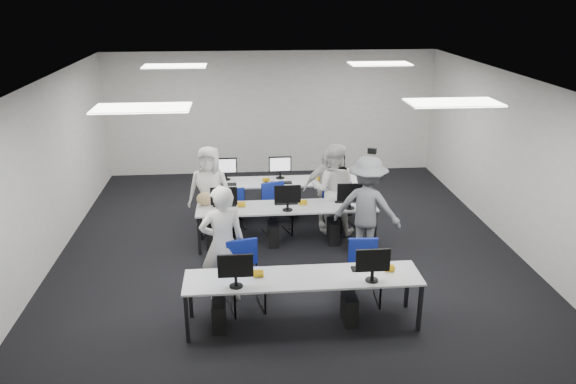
{
  "coord_description": "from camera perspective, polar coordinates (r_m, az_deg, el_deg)",
  "views": [
    {
      "loc": [
        -0.79,
        -9.06,
        4.4
      ],
      "look_at": [
        0.02,
        0.21,
        1.0
      ],
      "focal_mm": 35.0,
      "sensor_mm": 36.0,
      "label": 1
    }
  ],
  "objects": [
    {
      "name": "chair_3",
      "position": [
        10.6,
        -1.15,
        -2.68
      ],
      "size": [
        0.6,
        0.63,
        0.96
      ],
      "rotation": [
        0.0,
        0.0,
        0.31
      ],
      "color": "navy",
      "rests_on": "ground"
    },
    {
      "name": "ceiling_panels",
      "position": [
        9.21,
        -0.04,
        11.23
      ],
      "size": [
        5.2,
        4.6,
        0.02
      ],
      "color": "white",
      "rests_on": "room"
    },
    {
      "name": "chair_2",
      "position": [
        10.72,
        -6.1,
        -2.74
      ],
      "size": [
        0.54,
        0.56,
        0.84
      ],
      "rotation": [
        0.0,
        0.0,
        -0.34
      ],
      "color": "navy",
      "rests_on": "ground"
    },
    {
      "name": "desk_back",
      "position": [
        11.32,
        -0.74,
        0.88
      ],
      "size": [
        3.2,
        0.7,
        0.73
      ],
      "color": "silver",
      "rests_on": "ground"
    },
    {
      "name": "student_1",
      "position": [
        10.48,
        4.62,
        0.32
      ],
      "size": [
        0.97,
        0.83,
        1.74
      ],
      "primitive_type": "imported",
      "rotation": [
        0.0,
        0.0,
        2.93
      ],
      "color": "silver",
      "rests_on": "ground"
    },
    {
      "name": "desk_mid",
      "position": [
        10.01,
        -0.13,
        -1.74
      ],
      "size": [
        3.2,
        0.7,
        0.73
      ],
      "color": "silver",
      "rests_on": "ground"
    },
    {
      "name": "student_3",
      "position": [
        10.76,
        3.99,
        0.36
      ],
      "size": [
        0.93,
        0.42,
        1.56
      ],
      "primitive_type": "imported",
      "rotation": [
        0.0,
        0.0,
        0.05
      ],
      "color": "silver",
      "rests_on": "ground"
    },
    {
      "name": "student_2",
      "position": [
        10.56,
        -7.93,
        0.17
      ],
      "size": [
        0.92,
        0.7,
        1.68
      ],
      "primitive_type": "imported",
      "rotation": [
        0.0,
        0.0,
        -0.22
      ],
      "color": "silver",
      "rests_on": "ground"
    },
    {
      "name": "student_0",
      "position": [
        8.19,
        -6.65,
        -5.32
      ],
      "size": [
        0.72,
        0.53,
        1.81
      ],
      "primitive_type": "imported",
      "rotation": [
        0.0,
        0.0,
        3.3
      ],
      "color": "silver",
      "rests_on": "ground"
    },
    {
      "name": "equipment_back",
      "position": [
        11.46,
        0.22,
        -0.58
      ],
      "size": [
        2.91,
        0.41,
        1.19
      ],
      "color": "white",
      "rests_on": "desk_back"
    },
    {
      "name": "chair_4",
      "position": [
        10.91,
        5.83,
        -2.28
      ],
      "size": [
        0.53,
        0.56,
        0.86
      ],
      "rotation": [
        0.0,
        0.0,
        0.28
      ],
      "color": "navy",
      "rests_on": "ground"
    },
    {
      "name": "handbag",
      "position": [
        10.1,
        -8.44,
        -0.7
      ],
      "size": [
        0.32,
        0.22,
        0.25
      ],
      "primitive_type": "ellipsoid",
      "rotation": [
        0.0,
        0.0,
        -0.1
      ],
      "color": "tan",
      "rests_on": "desk_mid"
    },
    {
      "name": "chair_1",
      "position": [
        8.46,
        7.69,
        -9.16
      ],
      "size": [
        0.48,
        0.52,
        0.93
      ],
      "rotation": [
        0.0,
        0.0,
        -0.05
      ],
      "color": "navy",
      "rests_on": "ground"
    },
    {
      "name": "room",
      "position": [
        9.55,
        -0.03,
        2.39
      ],
      "size": [
        9.0,
        9.02,
        3.0
      ],
      "color": "black",
      "rests_on": "ground"
    },
    {
      "name": "chair_0",
      "position": [
        8.25,
        -4.3,
        -9.71
      ],
      "size": [
        0.58,
        0.62,
        0.99
      ],
      "rotation": [
        0.0,
        0.0,
        0.22
      ],
      "color": "navy",
      "rests_on": "ground"
    },
    {
      "name": "dslr_camera",
      "position": [
        9.44,
        8.55,
        4.19
      ],
      "size": [
        0.2,
        0.22,
        0.1
      ],
      "primitive_type": "cube",
      "rotation": [
        0.0,
        0.0,
        2.71
      ],
      "color": "black",
      "rests_on": "photographer"
    },
    {
      "name": "chair_7",
      "position": [
        10.93,
        4.46,
        -2.1
      ],
      "size": [
        0.46,
        0.5,
        0.91
      ],
      "rotation": [
        0.0,
        0.0,
        -0.02
      ],
      "color": "navy",
      "rests_on": "ground"
    },
    {
      "name": "chair_5",
      "position": [
        10.95,
        -5.57,
        -2.21
      ],
      "size": [
        0.48,
        0.51,
        0.85
      ],
      "rotation": [
        0.0,
        0.0,
        0.16
      ],
      "color": "navy",
      "rests_on": "ground"
    },
    {
      "name": "chair_6",
      "position": [
        10.96,
        -0.59,
        -2.16
      ],
      "size": [
        0.49,
        0.51,
        0.81
      ],
      "rotation": [
        0.0,
        0.0,
        -0.24
      ],
      "color": "navy",
      "rests_on": "ground"
    },
    {
      "name": "photographer",
      "position": [
        9.58,
        8.04,
        -1.59
      ],
      "size": [
        1.33,
        1.09,
        1.79
      ],
      "primitive_type": "imported",
      "rotation": [
        0.0,
        0.0,
        2.71
      ],
      "color": "slate",
      "rests_on": "ground"
    },
    {
      "name": "equipment_mid",
      "position": [
        10.11,
        -1.21,
        -3.51
      ],
      "size": [
        2.91,
        0.41,
        1.19
      ],
      "color": "white",
      "rests_on": "desk_mid"
    },
    {
      "name": "desk_front",
      "position": [
        7.67,
        1.54,
        -8.94
      ],
      "size": [
        3.2,
        0.7,
        0.73
      ],
      "color": "silver",
      "rests_on": "ground"
    },
    {
      "name": "equipment_front",
      "position": [
        7.8,
        0.11,
        -11.14
      ],
      "size": [
        2.51,
        0.41,
        1.19
      ],
      "color": "#0D2EAF",
      "rests_on": "desk_front"
    }
  ]
}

